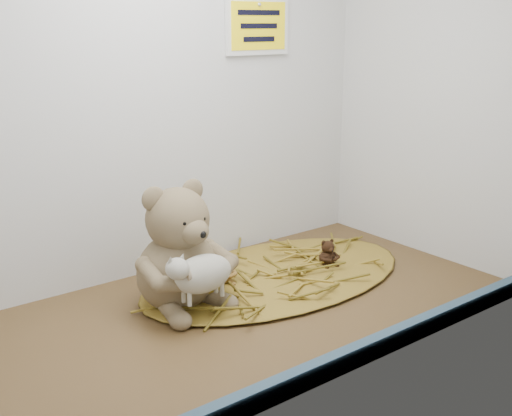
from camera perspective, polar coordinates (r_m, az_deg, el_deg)
alcove_shell at (r=124.44cm, az=-5.10°, el=11.10°), size 120.40×60.20×90.40cm
front_rail at (r=108.88cm, az=6.68°, el=-13.75°), size 119.28×2.20×3.60cm
straw_bed at (r=146.52cm, az=1.86°, el=-5.96°), size 67.37×39.12×1.30cm
main_teddy at (r=129.32cm, az=-7.05°, el=-3.34°), size 22.44×23.51×25.86cm
toy_lamb at (r=123.01cm, az=-4.77°, el=-5.85°), size 16.08×9.81×10.39cm
mini_teddy_tan at (r=140.14cm, az=-2.99°, el=-5.20°), size 7.19×7.40×7.06cm
mini_teddy_brown at (r=150.95cm, az=6.37°, el=-3.84°), size 6.04×6.25×6.26cm
wall_sign at (r=157.97cm, az=0.14°, el=15.88°), size 16.00×1.20×11.00cm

